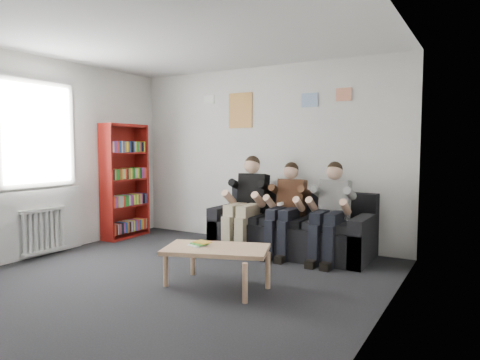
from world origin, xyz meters
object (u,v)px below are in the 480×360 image
at_px(sofa, 291,231).
at_px(person_right, 330,212).
at_px(bookshelf, 125,181).
at_px(person_left, 246,204).
at_px(person_middle, 286,209).
at_px(coffee_table, 216,252).

xyz_separation_m(sofa, person_right, (0.62, -0.20, 0.34)).
bearing_deg(bookshelf, sofa, 6.99).
height_order(bookshelf, person_right, bookshelf).
relative_size(bookshelf, person_left, 1.36).
bearing_deg(person_middle, sofa, 84.50).
distance_m(person_middle, person_right, 0.62).
distance_m(bookshelf, person_left, 2.16).
bearing_deg(person_left, coffee_table, -77.96).
height_order(bookshelf, person_left, bookshelf).
bearing_deg(person_right, person_middle, 177.70).
bearing_deg(person_right, coffee_table, -115.88).
distance_m(bookshelf, coffee_table, 3.04).
height_order(person_left, person_middle, person_left).
distance_m(sofa, person_middle, 0.39).
distance_m(coffee_table, person_left, 1.70).
bearing_deg(person_middle, person_left, 174.91).
bearing_deg(coffee_table, person_middle, 87.08).
height_order(sofa, person_left, person_left).
bearing_deg(bookshelf, person_right, 2.02).
distance_m(coffee_table, person_right, 1.76).
bearing_deg(coffee_table, person_right, 66.34).
xyz_separation_m(coffee_table, person_left, (-0.53, 1.59, 0.29)).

